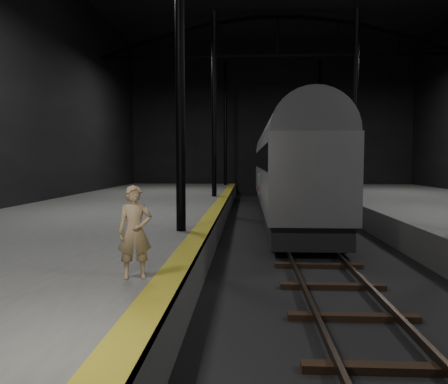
{
  "coord_description": "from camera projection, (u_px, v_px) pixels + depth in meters",
  "views": [
    {
      "loc": [
        -1.95,
        -15.96,
        2.92
      ],
      "look_at": [
        -2.67,
        -2.81,
        2.0
      ],
      "focal_mm": 35.0,
      "sensor_mm": 36.0,
      "label": 1
    }
  ],
  "objects": [
    {
      "name": "ground",
      "position": [
        301.0,
        241.0,
        15.99
      ],
      "size": [
        44.0,
        44.0,
        0.0
      ],
      "primitive_type": "plane",
      "color": "black",
      "rests_on": "ground"
    },
    {
      "name": "platform_left",
      "position": [
        100.0,
        226.0,
        16.37
      ],
      "size": [
        9.0,
        43.8,
        1.0
      ],
      "primitive_type": "cube",
      "color": "#535350",
      "rests_on": "ground"
    },
    {
      "name": "tactile_strip",
      "position": [
        212.0,
        214.0,
        16.1
      ],
      "size": [
        0.5,
        43.8,
        0.01
      ],
      "primitive_type": "cube",
      "color": "olive",
      "rests_on": "platform_left"
    },
    {
      "name": "track",
      "position": [
        301.0,
        239.0,
        15.99
      ],
      "size": [
        2.4,
        43.0,
        0.24
      ],
      "color": "#3F3328",
      "rests_on": "ground"
    },
    {
      "name": "train",
      "position": [
        287.0,
        164.0,
        21.91
      ],
      "size": [
        2.82,
        18.79,
        5.02
      ],
      "color": "#A3A6AB",
      "rests_on": "ground"
    },
    {
      "name": "woman",
      "position": [
        135.0,
        232.0,
        7.16
      ],
      "size": [
        0.64,
        0.51,
        1.53
      ],
      "primitive_type": "imported",
      "rotation": [
        0.0,
        0.0,
        0.28
      ],
      "color": "tan",
      "rests_on": "platform_left"
    }
  ]
}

